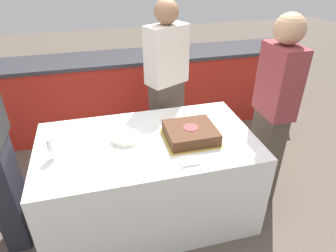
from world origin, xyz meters
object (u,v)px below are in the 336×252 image
(wine_glass, at_px, (51,145))
(person_cutting_cake, at_px, (167,87))
(cake, at_px, (191,133))
(plate_stack, at_px, (125,138))
(person_seated_right, at_px, (273,111))

(wine_glass, relative_size, person_cutting_cake, 0.10)
(cake, bearing_deg, plate_stack, 169.55)
(wine_glass, xyz_separation_m, person_cutting_cake, (0.99, 0.74, -0.00))
(person_cutting_cake, xyz_separation_m, person_seated_right, (0.71, -0.68, 0.00))
(wine_glass, xyz_separation_m, person_seated_right, (1.70, 0.05, -0.00))
(plate_stack, relative_size, wine_glass, 1.22)
(plate_stack, bearing_deg, person_seated_right, -1.76)
(plate_stack, distance_m, person_seated_right, 1.20)
(wine_glass, bearing_deg, person_cutting_cake, 36.73)
(plate_stack, xyz_separation_m, person_cutting_cake, (0.48, 0.65, 0.08))
(person_seated_right, bearing_deg, wine_glass, -88.17)
(wine_glass, bearing_deg, person_seated_right, 1.83)
(wine_glass, height_order, person_seated_right, person_seated_right)
(plate_stack, height_order, person_seated_right, person_seated_right)
(plate_stack, bearing_deg, person_cutting_cake, 53.33)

